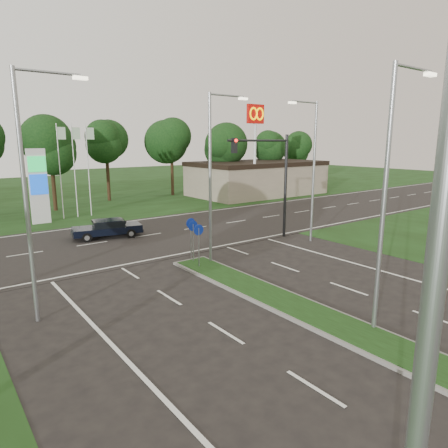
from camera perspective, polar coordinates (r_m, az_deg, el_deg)
verge_far at (r=57.73m, az=-25.57°, el=4.10°), size 160.00×50.00×0.02m
cross_road at (r=28.41m, az=-12.58°, el=-1.88°), size 160.00×12.00×0.02m
median_kerb at (r=14.05m, az=25.89°, el=-17.14°), size 2.00×26.00×0.12m
commercial_building at (r=50.15m, az=4.78°, el=6.52°), size 16.00×9.00×4.00m
streetlight_median_near at (r=14.34m, az=22.45°, el=4.89°), size 2.53×0.22×9.00m
streetlight_median_far at (r=21.22m, az=-1.55°, el=7.73°), size 2.53×0.22×9.00m
streetlight_left_near at (r=3.56m, az=28.47°, el=-14.66°), size 2.53×0.22×9.00m
streetlight_left_far at (r=15.59m, az=-25.91°, el=5.09°), size 2.53×0.22×9.00m
streetlight_right_far at (r=26.51m, az=12.45°, el=8.27°), size 2.53×0.22×9.00m
traffic_signal at (r=26.74m, az=6.87°, el=7.58°), size 5.10×0.42×7.00m
median_signs at (r=21.49m, az=-4.29°, el=-1.33°), size 1.16×1.76×2.38m
gas_pylon at (r=35.25m, az=-24.68°, el=5.21°), size 5.80×1.26×8.00m
mcdonalds_sign at (r=44.30m, az=4.50°, el=13.58°), size 2.20×0.47×10.40m
treeline_far at (r=42.71m, az=-22.02°, el=11.29°), size 6.00×6.00×9.90m
navy_sedan at (r=28.72m, az=-16.31°, el=-0.56°), size 4.82×2.78×1.25m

